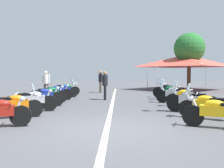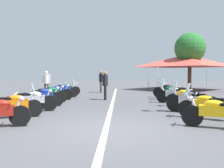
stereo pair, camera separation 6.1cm
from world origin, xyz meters
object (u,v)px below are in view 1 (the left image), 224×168
motorcycle_left_row_2 (31,100)px  bystander_2 (105,83)px  motorcycle_right_row_1 (210,106)px  roadside_tree_0 (189,48)px  traffic_cone_0 (209,101)px  motorcycle_left_row_3 (41,97)px  motorcycle_left_row_6 (62,90)px  traffic_cone_2 (4,102)px  motorcycle_left_row_1 (12,105)px  motorcycle_left_row_5 (54,92)px  motorcycle_right_row_2 (192,101)px  motorcycle_right_row_3 (188,97)px  motorcycle_left_row_4 (49,94)px  motorcycle_right_row_0 (220,112)px  motorcycle_right_row_6 (169,90)px  bystander_1 (46,81)px  motorcycle_right_row_4 (176,94)px  bystander_0 (101,80)px  event_tent (185,61)px  motorcycle_left_row_7 (65,89)px  motorcycle_right_row_5 (172,92)px

motorcycle_left_row_2 → bystander_2: (4.30, -2.74, 0.51)m
motorcycle_right_row_1 → roadside_tree_0: roadside_tree_0 is taller
traffic_cone_0 → motorcycle_left_row_3: bearing=90.6°
motorcycle_left_row_6 → traffic_cone_2: bearing=-129.6°
motorcycle_left_row_1 → traffic_cone_2: bearing=97.3°
motorcycle_left_row_5 → motorcycle_right_row_2: motorcycle_right_row_2 is taller
motorcycle_right_row_3 → motorcycle_left_row_6: bearing=-6.2°
motorcycle_left_row_4 → bystander_2: 3.25m
motorcycle_left_row_5 → motorcycle_right_row_0: bearing=-56.8°
motorcycle_left_row_5 → motorcycle_right_row_2: (-4.21, -6.57, 0.02)m
motorcycle_left_row_5 → motorcycle_right_row_6: 6.97m
motorcycle_right_row_3 → bystander_1: (5.12, 8.01, 0.53)m
motorcycle_left_row_6 → motorcycle_right_row_6: 6.68m
motorcycle_right_row_2 → traffic_cone_2: motorcycle_right_row_2 is taller
motorcycle_left_row_1 → roadside_tree_0: 16.64m
motorcycle_left_row_6 → traffic_cone_2: motorcycle_left_row_6 is taller
motorcycle_left_row_3 → motorcycle_right_row_0: size_ratio=0.98×
motorcycle_right_row_4 → bystander_1: (3.69, 7.84, 0.52)m
motorcycle_left_row_1 → bystander_0: bearing=54.3°
motorcycle_right_row_2 → motorcycle_right_row_4: size_ratio=0.95×
motorcycle_right_row_0 → event_tent: (15.41, -3.16, 2.20)m
motorcycle_left_row_4 → motorcycle_right_row_6: (2.57, -6.79, 0.02)m
motorcycle_left_row_7 → motorcycle_right_row_0: (-9.67, -6.60, 0.00)m
motorcycle_left_row_3 → motorcycle_right_row_0: 7.62m
motorcycle_left_row_2 → event_tent: size_ratio=0.31×
motorcycle_left_row_2 → bystander_1: bearing=86.8°
bystander_0 → bystander_2: bystander_0 is taller
motorcycle_left_row_3 → traffic_cone_0: bearing=-20.8°
motorcycle_left_row_3 → motorcycle_left_row_5: size_ratio=0.93×
motorcycle_right_row_5 → bystander_0: (5.15, 4.46, 0.55)m
motorcycle_left_row_4 → motorcycle_right_row_6: size_ratio=0.95×
motorcycle_left_row_6 → motorcycle_right_row_4: 7.01m
motorcycle_right_row_1 → event_tent: event_tent is taller
traffic_cone_2 → event_tent: bearing=-42.6°
motorcycle_right_row_3 → motorcycle_left_row_1: bearing=47.8°
motorcycle_right_row_4 → motorcycle_right_row_6: (2.62, -0.19, 0.01)m
motorcycle_right_row_0 → event_tent: bearing=-81.1°
bystander_0 → bystander_1: bystander_0 is taller
motorcycle_right_row_4 → traffic_cone_2: size_ratio=3.27×
motorcycle_right_row_5 → motorcycle_right_row_6: 1.30m
motorcycle_right_row_0 → motorcycle_right_row_6: motorcycle_right_row_6 is taller
motorcycle_left_row_2 → motorcycle_left_row_5: (4.11, 0.17, -0.00)m
motorcycle_left_row_2 → motorcycle_right_row_2: bearing=-16.0°
motorcycle_left_row_7 → roadside_tree_0: size_ratio=0.41×
motorcycle_left_row_1 → motorcycle_right_row_5: (5.56, -6.70, -0.00)m
motorcycle_left_row_2 → motorcycle_right_row_2: size_ratio=1.10×
bystander_2 → event_tent: bearing=-129.6°
bystander_2 → motorcycle_left_row_4: bearing=26.1°
motorcycle_left_row_7 → motorcycle_right_row_1: motorcycle_right_row_1 is taller
motorcycle_left_row_3 → motorcycle_left_row_6: motorcycle_left_row_6 is taller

